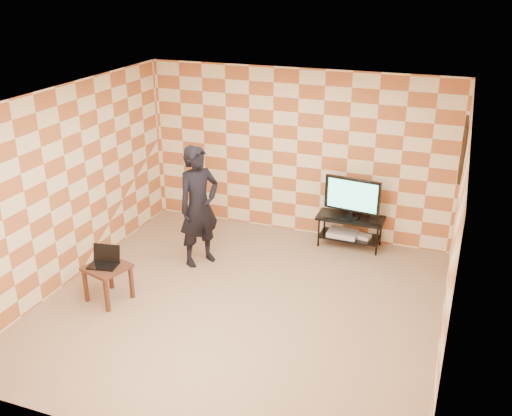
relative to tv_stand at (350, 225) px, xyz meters
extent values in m
plane|color=tan|center=(-0.98, -2.23, -0.37)|extent=(5.00, 5.00, 0.00)
cube|color=#F8E4B8|center=(-0.98, 0.27, 0.98)|extent=(5.00, 0.02, 2.70)
cube|color=#F8E4B8|center=(-0.98, -4.73, 0.98)|extent=(5.00, 0.02, 2.70)
cube|color=#F8E4B8|center=(-3.48, -2.23, 0.98)|extent=(0.02, 5.00, 2.70)
cube|color=#F8E4B8|center=(1.52, -2.23, 0.98)|extent=(0.02, 5.00, 2.70)
cube|color=white|center=(-0.98, -2.23, 2.33)|extent=(5.00, 5.00, 0.02)
cube|color=black|center=(1.49, -0.68, 1.58)|extent=(0.04, 0.72, 0.72)
cube|color=black|center=(1.49, -0.68, 1.58)|extent=(0.04, 0.03, 0.68)
cube|color=black|center=(1.49, -0.68, 1.58)|extent=(0.04, 0.68, 0.03)
cube|color=black|center=(0.00, 0.00, 0.11)|extent=(1.04, 0.47, 0.04)
cube|color=black|center=(0.00, 0.00, -0.21)|extent=(0.93, 0.42, 0.03)
cylinder|color=black|center=(-0.46, -0.19, -0.12)|extent=(0.03, 0.03, 0.50)
cylinder|color=black|center=(-0.46, 0.19, -0.12)|extent=(0.03, 0.03, 0.50)
cylinder|color=black|center=(0.46, -0.19, -0.12)|extent=(0.03, 0.03, 0.50)
cylinder|color=black|center=(0.46, 0.19, -0.12)|extent=(0.03, 0.03, 0.50)
cube|color=black|center=(0.00, 0.00, 0.15)|extent=(0.28, 0.20, 0.03)
cube|color=black|center=(0.00, 0.00, 0.20)|extent=(0.07, 0.05, 0.07)
cube|color=black|center=(0.00, 0.00, 0.50)|extent=(0.88, 0.16, 0.53)
cube|color=#57F8CF|center=(0.00, -0.03, 0.50)|extent=(0.78, 0.10, 0.46)
cube|color=silver|center=(-0.10, -0.02, -0.16)|extent=(0.47, 0.34, 0.08)
cube|color=silver|center=(0.21, 0.00, -0.17)|extent=(0.27, 0.22, 0.06)
cube|color=#3D2218|center=(-2.67, -2.68, 0.11)|extent=(0.62, 0.62, 0.04)
cube|color=#3D2218|center=(-2.92, -2.83, -0.14)|extent=(0.06, 0.06, 0.46)
cube|color=#3D2218|center=(-2.81, -2.42, -0.14)|extent=(0.06, 0.06, 0.46)
cube|color=#3D2218|center=(-2.52, -2.94, -0.14)|extent=(0.06, 0.06, 0.46)
cube|color=#3D2218|center=(-2.41, -2.54, -0.14)|extent=(0.06, 0.06, 0.46)
cube|color=black|center=(-2.71, -2.69, 0.14)|extent=(0.40, 0.32, 0.02)
cube|color=black|center=(-2.73, -2.57, 0.26)|extent=(0.37, 0.12, 0.23)
imported|color=black|center=(-1.98, -1.30, 0.54)|extent=(0.71, 0.79, 1.81)
camera|label=1|loc=(1.42, -8.15, 3.71)|focal=40.00mm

